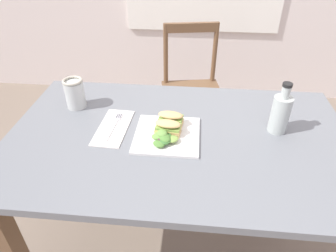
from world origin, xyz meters
name	(u,v)px	position (x,y,z in m)	size (l,w,h in m)	color
ground_plane	(197,235)	(0.00, 0.00, 0.00)	(8.92, 8.92, 0.00)	#7A6B5B
dining_table	(178,159)	(-0.11, -0.08, 0.62)	(1.35, 0.81, 0.74)	slate
chair_wooden_far	(192,90)	(-0.08, 0.83, 0.45)	(0.46, 0.46, 0.87)	brown
plate_lunch	(167,135)	(-0.16, -0.09, 0.74)	(0.25, 0.25, 0.01)	white
sandwich_half_front	(168,127)	(-0.15, -0.08, 0.78)	(0.11, 0.07, 0.06)	#DBB270
sandwich_half_back	(171,118)	(-0.15, -0.02, 0.78)	(0.11, 0.07, 0.06)	#DBB270
salad_mixed_greens	(163,137)	(-0.17, -0.13, 0.77)	(0.11, 0.14, 0.04)	#602D47
napkin_folded	(113,127)	(-0.38, -0.05, 0.74)	(0.12, 0.26, 0.00)	silver
fork_on_napkin	(115,124)	(-0.38, -0.03, 0.75)	(0.03, 0.19, 0.00)	silver
bottle_cold_brew	(280,115)	(0.27, -0.01, 0.81)	(0.07, 0.07, 0.21)	#472819
mason_jar_iced_tea	(75,95)	(-0.58, 0.10, 0.80)	(0.09, 0.09, 0.13)	#995623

